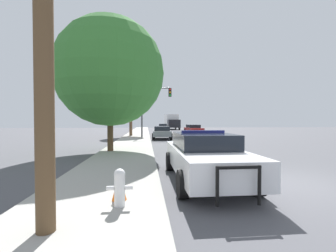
{
  "coord_description": "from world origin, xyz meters",
  "views": [
    {
      "loc": [
        -3.99,
        -6.21,
        1.82
      ],
      "look_at": [
        -1.53,
        19.12,
        1.25
      ],
      "focal_mm": 24.0,
      "sensor_mm": 36.0,
      "label": 1
    }
  ],
  "objects_px": {
    "box_truck": "(172,121)",
    "tree_sidewalk_near": "(110,72)",
    "fire_hydrant": "(120,186)",
    "police_car": "(204,155)",
    "traffic_light": "(153,102)",
    "car_background_oncoming": "(193,129)",
    "car_background_distant": "(163,127)",
    "car_background_midblock": "(162,132)",
    "tree_sidewalk_mid": "(131,95)",
    "traffic_cone": "(119,187)"
  },
  "relations": [
    {
      "from": "box_truck",
      "to": "tree_sidewalk_near",
      "type": "relative_size",
      "value": 1.06
    },
    {
      "from": "fire_hydrant",
      "to": "police_car",
      "type": "bearing_deg",
      "value": 44.09
    },
    {
      "from": "traffic_light",
      "to": "box_truck",
      "type": "xyz_separation_m",
      "value": [
        4.78,
        25.52,
        -2.1
      ]
    },
    {
      "from": "car_background_oncoming",
      "to": "tree_sidewalk_near",
      "type": "xyz_separation_m",
      "value": [
        -8.65,
        -18.22,
        3.86
      ]
    },
    {
      "from": "traffic_light",
      "to": "tree_sidewalk_near",
      "type": "height_order",
      "value": "tree_sidewalk_near"
    },
    {
      "from": "box_truck",
      "to": "car_background_distant",
      "type": "bearing_deg",
      "value": 67.59
    },
    {
      "from": "tree_sidewalk_near",
      "to": "car_background_oncoming",
      "type": "bearing_deg",
      "value": 64.6
    },
    {
      "from": "traffic_light",
      "to": "box_truck",
      "type": "bearing_deg",
      "value": 79.39
    },
    {
      "from": "traffic_light",
      "to": "car_background_midblock",
      "type": "distance_m",
      "value": 3.38
    },
    {
      "from": "fire_hydrant",
      "to": "car_background_oncoming",
      "type": "relative_size",
      "value": 0.16
    },
    {
      "from": "car_background_oncoming",
      "to": "car_background_midblock",
      "type": "height_order",
      "value": "car_background_oncoming"
    },
    {
      "from": "car_background_midblock",
      "to": "tree_sidewalk_near",
      "type": "distance_m",
      "value": 10.97
    },
    {
      "from": "traffic_light",
      "to": "box_truck",
      "type": "distance_m",
      "value": 26.05
    },
    {
      "from": "traffic_light",
      "to": "tree_sidewalk_mid",
      "type": "distance_m",
      "value": 3.87
    },
    {
      "from": "car_background_midblock",
      "to": "car_background_distant",
      "type": "distance_m",
      "value": 20.05
    },
    {
      "from": "box_truck",
      "to": "tree_sidewalk_mid",
      "type": "distance_m",
      "value": 24.1
    },
    {
      "from": "tree_sidewalk_near",
      "to": "car_background_distant",
      "type": "bearing_deg",
      "value": 80.14
    },
    {
      "from": "fire_hydrant",
      "to": "car_background_midblock",
      "type": "bearing_deg",
      "value": 83.31
    },
    {
      "from": "car_background_midblock",
      "to": "box_truck",
      "type": "relative_size",
      "value": 0.52
    },
    {
      "from": "tree_sidewalk_near",
      "to": "car_background_midblock",
      "type": "bearing_deg",
      "value": 69.38
    },
    {
      "from": "fire_hydrant",
      "to": "car_background_midblock",
      "type": "xyz_separation_m",
      "value": [
        2.11,
        18.03,
        0.17
      ]
    },
    {
      "from": "traffic_light",
      "to": "car_background_oncoming",
      "type": "xyz_separation_m",
      "value": [
        5.88,
        7.66,
        -3.12
      ]
    },
    {
      "from": "police_car",
      "to": "traffic_light",
      "type": "bearing_deg",
      "value": -86.46
    },
    {
      "from": "car_background_midblock",
      "to": "car_background_distant",
      "type": "bearing_deg",
      "value": 89.27
    },
    {
      "from": "car_background_distant",
      "to": "car_background_oncoming",
      "type": "bearing_deg",
      "value": -70.61
    },
    {
      "from": "car_background_distant",
      "to": "tree_sidewalk_mid",
      "type": "distance_m",
      "value": 17.48
    },
    {
      "from": "tree_sidewalk_mid",
      "to": "car_background_oncoming",
      "type": "bearing_deg",
      "value": 30.2
    },
    {
      "from": "tree_sidewalk_mid",
      "to": "tree_sidewalk_near",
      "type": "bearing_deg",
      "value": -91.02
    },
    {
      "from": "police_car",
      "to": "car_background_oncoming",
      "type": "height_order",
      "value": "police_car"
    },
    {
      "from": "fire_hydrant",
      "to": "tree_sidewalk_near",
      "type": "xyz_separation_m",
      "value": [
        -1.5,
        8.42,
        4.03
      ]
    },
    {
      "from": "car_background_distant",
      "to": "traffic_cone",
      "type": "distance_m",
      "value": 37.84
    },
    {
      "from": "car_background_midblock",
      "to": "tree_sidewalk_near",
      "type": "bearing_deg",
      "value": -106.97
    },
    {
      "from": "traffic_light",
      "to": "traffic_cone",
      "type": "relative_size",
      "value": 9.3
    },
    {
      "from": "tree_sidewalk_near",
      "to": "fire_hydrant",
      "type": "bearing_deg",
      "value": -79.91
    },
    {
      "from": "car_background_distant",
      "to": "car_background_midblock",
      "type": "bearing_deg",
      "value": -92.13
    },
    {
      "from": "box_truck",
      "to": "tree_sidewalk_near",
      "type": "distance_m",
      "value": 36.97
    },
    {
      "from": "box_truck",
      "to": "traffic_cone",
      "type": "relative_size",
      "value": 13.9
    },
    {
      "from": "police_car",
      "to": "tree_sidewalk_near",
      "type": "xyz_separation_m",
      "value": [
        -3.8,
        6.2,
        3.79
      ]
    },
    {
      "from": "traffic_light",
      "to": "tree_sidewalk_near",
      "type": "relative_size",
      "value": 0.71
    },
    {
      "from": "fire_hydrant",
      "to": "traffic_cone",
      "type": "height_order",
      "value": "fire_hydrant"
    },
    {
      "from": "car_background_distant",
      "to": "tree_sidewalk_near",
      "type": "relative_size",
      "value": 0.57
    },
    {
      "from": "car_background_midblock",
      "to": "box_truck",
      "type": "xyz_separation_m",
      "value": [
        3.94,
        26.48,
        1.03
      ]
    },
    {
      "from": "traffic_light",
      "to": "car_background_midblock",
      "type": "xyz_separation_m",
      "value": [
        0.84,
        -0.96,
        -3.13
      ]
    },
    {
      "from": "car_background_midblock",
      "to": "tree_sidewalk_mid",
      "type": "distance_m",
      "value": 6.47
    },
    {
      "from": "car_background_distant",
      "to": "box_truck",
      "type": "bearing_deg",
      "value": 71.88
    },
    {
      "from": "car_background_oncoming",
      "to": "tree_sidewalk_mid",
      "type": "bearing_deg",
      "value": 28.33
    },
    {
      "from": "tree_sidewalk_mid",
      "to": "tree_sidewalk_near",
      "type": "height_order",
      "value": "tree_sidewalk_near"
    },
    {
      "from": "fire_hydrant",
      "to": "box_truck",
      "type": "bearing_deg",
      "value": 82.25
    },
    {
      "from": "car_background_midblock",
      "to": "tree_sidewalk_mid",
      "type": "height_order",
      "value": "tree_sidewalk_mid"
    },
    {
      "from": "car_background_midblock",
      "to": "tree_sidewalk_mid",
      "type": "xyz_separation_m",
      "value": [
        -3.38,
        3.72,
        4.08
      ]
    }
  ]
}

